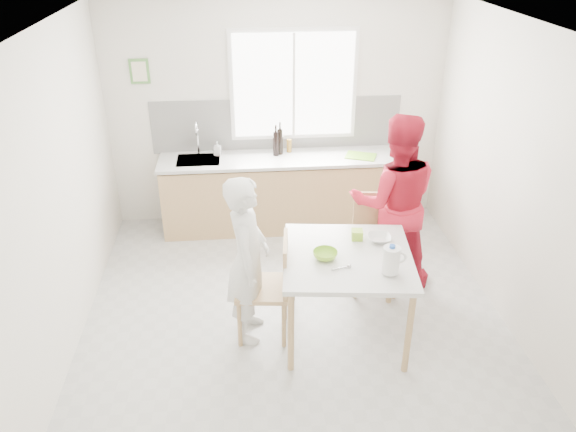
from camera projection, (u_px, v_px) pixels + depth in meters
The scene contains 21 objects.
ground at pixel (295, 322), 5.38m from camera, with size 4.50×4.50×0.00m, color #B7B7B2.
room_shell at pixel (296, 164), 4.60m from camera, with size 4.50×4.50×4.50m.
window at pixel (294, 85), 6.55m from camera, with size 1.50×0.06×1.30m.
backsplash at pixel (277, 125), 6.77m from camera, with size 3.00×0.02×0.65m, color white.
picture_frame at pixel (139, 71), 6.32m from camera, with size 0.22×0.03×0.28m.
kitchen_counter at pixel (279, 195), 6.89m from camera, with size 2.84×0.64×1.37m.
dining_table at pixel (347, 264), 4.89m from camera, with size 1.22×1.22×0.85m.
chair_left at pixel (271, 283), 5.00m from camera, with size 0.51×0.51×1.00m.
chair_far at pixel (375, 238), 5.71m from camera, with size 0.51×0.51×1.00m.
person_white at pixel (248, 260), 4.89m from camera, with size 0.58×0.38×1.58m, color white.
person_red at pixel (394, 203), 5.59m from camera, with size 0.89×0.70×1.84m, color red.
bowl_green at pixel (325, 255), 4.79m from camera, with size 0.21×0.21×0.07m, color #8AC72D.
bowl_white at pixel (379, 238), 5.05m from camera, with size 0.21×0.21×0.05m, color silver.
milk_jug at pixel (392, 260), 4.53m from camera, with size 0.20×0.14×0.25m.
green_box at pixel (357, 235), 5.07m from camera, with size 0.10×0.10×0.09m, color #8DBE2C.
spoon at pixel (340, 268), 4.65m from camera, with size 0.01×0.01×0.16m, color #A5A5AA.
cutting_board at pixel (361, 156), 6.67m from camera, with size 0.35×0.25×0.01m, color #72B72A.
wine_bottle_a at pixel (280, 141), 6.68m from camera, with size 0.07×0.07×0.32m, color black.
wine_bottle_b at pixel (276, 143), 6.64m from camera, with size 0.07×0.07×0.30m, color black.
jar_amber at pixel (289, 146), 6.77m from camera, with size 0.06×0.06×0.16m, color brown.
soap_bottle at pixel (217, 148), 6.68m from camera, with size 0.08×0.08×0.17m, color #999999.
Camera 1 is at (-0.45, -4.24, 3.42)m, focal length 35.00 mm.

